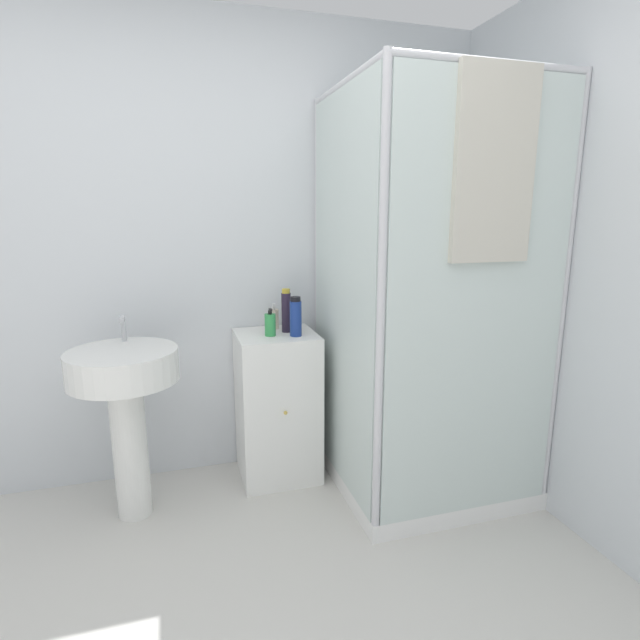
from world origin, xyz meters
TOP-DOWN VIEW (x-y plane):
  - wall_back at (0.00, 1.70)m, footprint 6.40×0.06m
  - shower_enclosure at (1.13, 1.10)m, footprint 0.95×0.98m
  - vanity_cabinet at (0.45, 1.47)m, footprint 0.43×0.42m
  - sink at (-0.32, 1.29)m, footprint 0.51×0.51m
  - soap_dispenser at (0.41, 1.43)m, footprint 0.06×0.06m
  - shampoo_bottle_tall_black at (0.51, 1.49)m, footprint 0.05×0.05m
  - shampoo_bottle_blue at (0.54, 1.39)m, footprint 0.06×0.06m
  - lotion_bottle_white at (0.46, 1.58)m, footprint 0.05×0.06m

SIDE VIEW (x-z plane):
  - vanity_cabinet at x=0.45m, z-range 0.00..0.83m
  - shower_enclosure at x=1.13m, z-range -0.47..1.61m
  - sink at x=-0.32m, z-range 0.14..1.12m
  - lotion_bottle_white at x=0.46m, z-range 0.82..0.96m
  - soap_dispenser at x=0.41m, z-range 0.82..0.97m
  - shampoo_bottle_blue at x=0.54m, z-range 0.83..1.04m
  - shampoo_bottle_tall_black at x=0.51m, z-range 0.83..1.07m
  - wall_back at x=0.00m, z-range 0.00..2.50m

